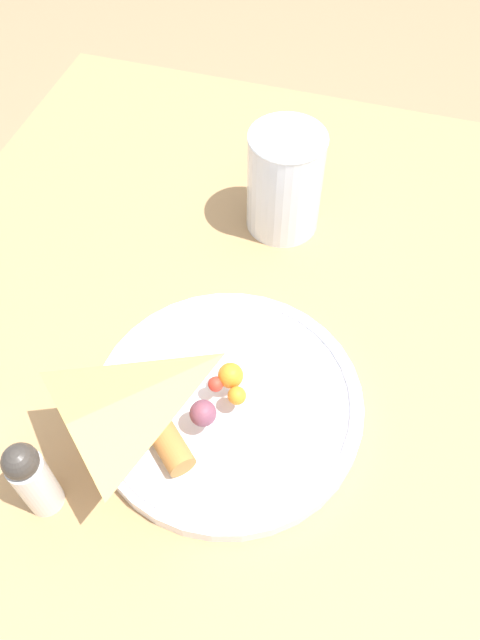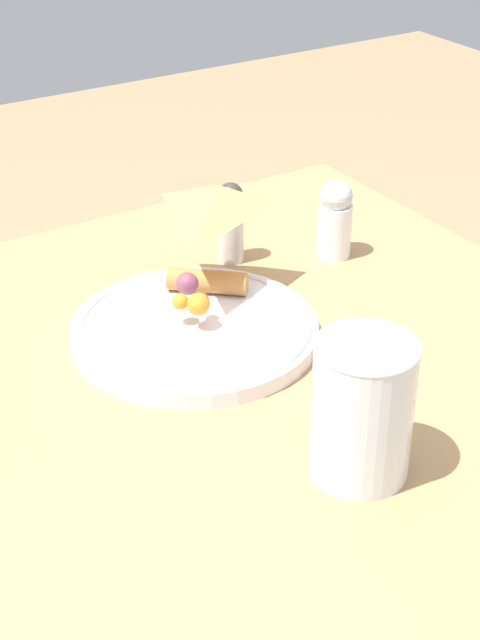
{
  "view_description": "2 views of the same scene",
  "coord_description": "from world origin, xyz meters",
  "px_view_note": "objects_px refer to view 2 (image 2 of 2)",
  "views": [
    {
      "loc": [
        -0.02,
        -0.35,
        1.22
      ],
      "look_at": [
        -0.11,
        -0.04,
        0.77
      ],
      "focal_mm": 35.0,
      "sensor_mm": 36.0,
      "label": 1
    },
    {
      "loc": [
        0.29,
        0.62,
        1.21
      ],
      "look_at": [
        -0.13,
        -0.05,
        0.75
      ],
      "focal_mm": 55.0,
      "sensor_mm": 36.0,
      "label": 2
    }
  ],
  "objects_px": {
    "plate_pizza": "(195,325)",
    "milk_glass": "(362,411)",
    "salt_shaker": "(335,219)",
    "dining_table": "(147,519)",
    "pepper_shaker": "(231,222)"
  },
  "relations": [
    {
      "from": "milk_glass",
      "to": "pepper_shaker",
      "type": "relative_size",
      "value": 1.27
    },
    {
      "from": "dining_table",
      "to": "plate_pizza",
      "type": "xyz_separation_m",
      "value": [
        -0.11,
        -0.1,
        0.12
      ]
    },
    {
      "from": "salt_shaker",
      "to": "milk_glass",
      "type": "bearing_deg",
      "value": 56.37
    },
    {
      "from": "dining_table",
      "to": "salt_shaker",
      "type": "xyz_separation_m",
      "value": [
        -0.33,
        -0.17,
        0.16
      ]
    },
    {
      "from": "dining_table",
      "to": "milk_glass",
      "type": "bearing_deg",
      "value": 128.86
    },
    {
      "from": "dining_table",
      "to": "plate_pizza",
      "type": "relative_size",
      "value": 4.03
    },
    {
      "from": "dining_table",
      "to": "salt_shaker",
      "type": "height_order",
      "value": "salt_shaker"
    },
    {
      "from": "plate_pizza",
      "to": "milk_glass",
      "type": "height_order",
      "value": "milk_glass"
    },
    {
      "from": "salt_shaker",
      "to": "dining_table",
      "type": "bearing_deg",
      "value": 26.97
    },
    {
      "from": "milk_glass",
      "to": "pepper_shaker",
      "type": "bearing_deg",
      "value": -106.05
    },
    {
      "from": "milk_glass",
      "to": "salt_shaker",
      "type": "xyz_separation_m",
      "value": [
        -0.21,
        -0.32,
        -0.01
      ]
    },
    {
      "from": "milk_glass",
      "to": "salt_shaker",
      "type": "relative_size",
      "value": 1.3
    },
    {
      "from": "plate_pizza",
      "to": "pepper_shaker",
      "type": "relative_size",
      "value": 2.6
    },
    {
      "from": "milk_glass",
      "to": "salt_shaker",
      "type": "bearing_deg",
      "value": -123.63
    },
    {
      "from": "dining_table",
      "to": "plate_pizza",
      "type": "height_order",
      "value": "plate_pizza"
    }
  ]
}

